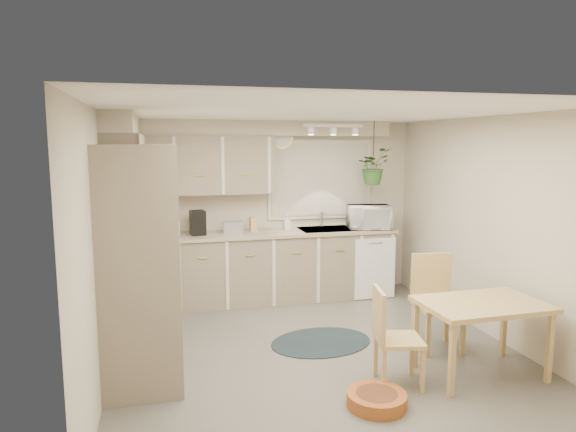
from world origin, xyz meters
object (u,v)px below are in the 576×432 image
(chair_back, at_px, (438,304))
(dining_table, at_px, (480,338))
(microwave, at_px, (369,215))
(chair_left, at_px, (399,337))
(pet_bed, at_px, (377,400))
(braided_rug, at_px, (321,342))

(chair_back, bearing_deg, dining_table, 102.03)
(dining_table, height_order, microwave, microwave)
(chair_left, xyz_separation_m, pet_bed, (-0.34, -0.32, -0.38))
(dining_table, distance_m, braided_rug, 1.63)
(dining_table, distance_m, microwave, 2.69)
(chair_back, height_order, braided_rug, chair_back)
(dining_table, relative_size, chair_back, 1.13)
(pet_bed, bearing_deg, dining_table, 15.05)
(chair_back, xyz_separation_m, pet_bed, (-1.08, -0.93, -0.43))
(chair_left, xyz_separation_m, chair_back, (0.74, 0.62, 0.05))
(braided_rug, height_order, pet_bed, pet_bed)
(dining_table, bearing_deg, microwave, 90.34)
(pet_bed, bearing_deg, chair_back, 40.73)
(pet_bed, distance_m, microwave, 3.28)
(chair_back, relative_size, microwave, 1.67)
(dining_table, distance_m, chair_back, 0.64)
(chair_left, bearing_deg, pet_bed, -35.59)
(dining_table, relative_size, braided_rug, 0.99)
(dining_table, xyz_separation_m, microwave, (-0.02, 2.57, 0.79))
(chair_back, height_order, microwave, microwave)
(pet_bed, bearing_deg, microwave, 68.49)
(chair_left, height_order, pet_bed, chair_left)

